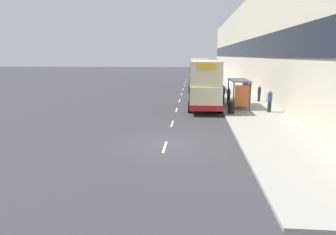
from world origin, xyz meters
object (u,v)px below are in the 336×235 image
object	(u,v)px
double_decker_bus_ahead	(199,73)
litter_bin	(231,107)
double_decker_bus_near	(204,82)
pedestrian_3	(270,101)
car_0	(201,75)
pedestrian_1	(229,96)
bus_shelter	(241,88)
pedestrian_at_shelter	(259,93)
pedestrian_2	(223,94)

from	to	relation	value
double_decker_bus_ahead	litter_bin	world-z (taller)	double_decker_bus_ahead
double_decker_bus_near	pedestrian_3	xyz separation A→B (m)	(5.33, -3.20, -1.20)
car_0	pedestrian_3	bearing A→B (deg)	-82.69
car_0	pedestrian_1	size ratio (longest dim) A/B	2.47
bus_shelter	double_decker_bus_ahead	size ratio (longest dim) A/B	0.37
double_decker_bus_near	double_decker_bus_ahead	distance (m)	14.58
car_0	pedestrian_at_shelter	distance (m)	32.10
bus_shelter	pedestrian_1	distance (m)	1.91
litter_bin	pedestrian_3	bearing A→B (deg)	16.22
pedestrian_1	litter_bin	xyz separation A→B (m)	(-0.29, -4.56, -0.31)
car_0	litter_bin	distance (m)	38.70
double_decker_bus_near	pedestrian_3	world-z (taller)	double_decker_bus_near
car_0	pedestrian_1	bearing A→B (deg)	-86.86
pedestrian_1	bus_shelter	bearing A→B (deg)	-56.32
car_0	pedestrian_3	world-z (taller)	pedestrian_3
pedestrian_3	litter_bin	bearing A→B (deg)	-163.78
litter_bin	double_decker_bus_ahead	bearing A→B (deg)	96.91
double_decker_bus_near	pedestrian_1	xyz separation A→B (m)	(2.36, 0.41, -1.31)
pedestrian_1	pedestrian_3	xyz separation A→B (m)	(2.96, -3.62, 0.11)
double_decker_bus_near	pedestrian_1	world-z (taller)	double_decker_bus_near
double_decker_bus_near	pedestrian_2	distance (m)	2.68
double_decker_bus_near	car_0	bearing A→B (deg)	89.19
bus_shelter	car_0	distance (m)	35.63
double_decker_bus_ahead	pedestrian_1	distance (m)	14.45
double_decker_bus_ahead	pedestrian_2	bearing A→B (deg)	-80.83
double_decker_bus_ahead	pedestrian_3	size ratio (longest dim) A/B	6.20
double_decker_bus_ahead	pedestrian_1	xyz separation A→B (m)	(2.56, -14.16, -1.31)
double_decker_bus_ahead	pedestrian_2	size ratio (longest dim) A/B	6.60
pedestrian_1	litter_bin	world-z (taller)	pedestrian_1
double_decker_bus_near	double_decker_bus_ahead	xyz separation A→B (m)	(-0.19, 14.57, 0.00)
double_decker_bus_ahead	pedestrian_2	world-z (taller)	double_decker_bus_ahead
car_0	pedestrian_at_shelter	size ratio (longest dim) A/B	2.49
pedestrian_1	pedestrian_2	world-z (taller)	pedestrian_2
pedestrian_1	car_0	bearing A→B (deg)	93.14
double_decker_bus_near	litter_bin	bearing A→B (deg)	-63.43
pedestrian_1	pedestrian_3	bearing A→B (deg)	-50.67
bus_shelter	pedestrian_at_shelter	distance (m)	4.65
double_decker_bus_ahead	litter_bin	xyz separation A→B (m)	(2.27, -18.72, -1.62)
car_0	pedestrian_at_shelter	world-z (taller)	pedestrian_at_shelter
pedestrian_2	pedestrian_at_shelter	bearing A→B (deg)	21.46
bus_shelter	car_0	world-z (taller)	bus_shelter
pedestrian_at_shelter	pedestrian_3	distance (m)	6.08
double_decker_bus_near	litter_bin	distance (m)	4.91
pedestrian_2	bus_shelter	bearing A→B (deg)	-59.95
double_decker_bus_near	litter_bin	world-z (taller)	double_decker_bus_near
car_0	pedestrian_2	bearing A→B (deg)	-87.50
double_decker_bus_near	pedestrian_at_shelter	bearing A→B (deg)	26.44
pedestrian_at_shelter	pedestrian_2	world-z (taller)	pedestrian_2
double_decker_bus_ahead	pedestrian_at_shelter	distance (m)	13.20
pedestrian_at_shelter	pedestrian_2	distance (m)	4.09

